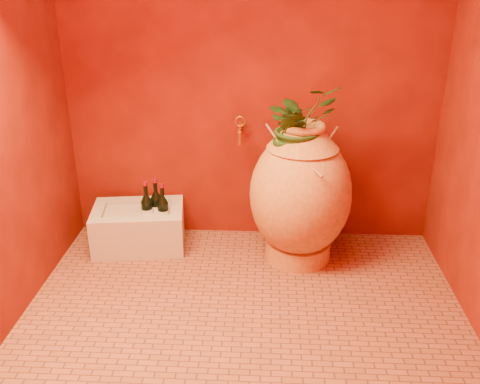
# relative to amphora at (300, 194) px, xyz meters

# --- Properties ---
(floor) EXTENTS (2.50, 2.50, 0.00)m
(floor) POSITION_rel_amphora_xyz_m (-0.33, -0.65, -0.46)
(floor) COLOR brown
(floor) RESTS_ON ground
(wall_back) EXTENTS (2.50, 0.02, 2.50)m
(wall_back) POSITION_rel_amphora_xyz_m (-0.33, 0.35, 0.79)
(wall_back) COLOR #510C04
(wall_back) RESTS_ON ground
(amphora) EXTENTS (0.70, 0.70, 0.93)m
(amphora) POSITION_rel_amphora_xyz_m (0.00, 0.00, 0.00)
(amphora) COLOR #D5853C
(amphora) RESTS_ON floor
(stone_basin) EXTENTS (0.66, 0.49, 0.29)m
(stone_basin) POSITION_rel_amphora_xyz_m (-1.09, 0.10, -0.33)
(stone_basin) COLOR beige
(stone_basin) RESTS_ON floor
(wine_bottle_a) EXTENTS (0.08, 0.08, 0.32)m
(wine_bottle_a) POSITION_rel_amphora_xyz_m (-0.91, 0.09, -0.19)
(wine_bottle_a) COLOR black
(wine_bottle_a) RESTS_ON stone_basin
(wine_bottle_b) EXTENTS (0.08, 0.08, 0.33)m
(wine_bottle_b) POSITION_rel_amphora_xyz_m (-0.97, 0.15, -0.19)
(wine_bottle_b) COLOR black
(wine_bottle_b) RESTS_ON stone_basin
(wine_bottle_c) EXTENTS (0.08, 0.08, 0.33)m
(wine_bottle_c) POSITION_rel_amphora_xyz_m (-1.02, 0.09, -0.19)
(wine_bottle_c) COLOR black
(wine_bottle_c) RESTS_ON stone_basin
(wall_tap) EXTENTS (0.08, 0.16, 0.17)m
(wall_tap) POSITION_rel_amphora_xyz_m (-0.40, 0.26, 0.35)
(wall_tap) COLOR #AD7B28
(wall_tap) RESTS_ON wall_back
(plant_main) EXTENTS (0.57, 0.55, 0.49)m
(plant_main) POSITION_rel_amphora_xyz_m (-0.02, 0.00, 0.46)
(plant_main) COLOR #1E4518
(plant_main) RESTS_ON amphora
(plant_side) EXTENTS (0.24, 0.21, 0.35)m
(plant_side) POSITION_rel_amphora_xyz_m (-0.09, -0.06, 0.40)
(plant_side) COLOR #1E4518
(plant_side) RESTS_ON amphora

